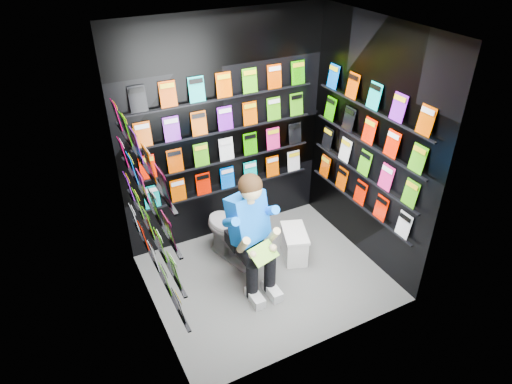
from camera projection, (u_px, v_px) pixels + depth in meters
floor at (266, 277)px, 4.96m from camera, size 2.40×2.40×0.00m
ceiling at (270, 30)px, 3.58m from camera, size 2.40×2.40×0.00m
wall_back at (225, 134)px, 5.03m from camera, size 2.40×0.04×2.60m
wall_front at (330, 230)px, 3.52m from camera, size 2.40×0.04×2.60m
wall_left at (142, 206)px, 3.81m from camera, size 0.04×2.00×2.60m
wall_right at (369, 147)px, 4.74m from camera, size 0.04×2.00×2.60m
comics_back at (226, 134)px, 5.00m from camera, size 2.10×0.06×1.37m
comics_left at (146, 205)px, 3.81m from camera, size 0.06×1.70×1.37m
comics_right at (367, 147)px, 4.73m from camera, size 0.06×1.70×1.37m
toilet at (232, 230)px, 5.07m from camera, size 0.60×0.83×0.73m
longbox at (294, 245)px, 5.18m from camera, size 0.37×0.48×0.32m
longbox_lid at (295, 233)px, 5.08m from camera, size 0.39×0.51×0.03m
reader at (247, 218)px, 4.56m from camera, size 0.71×0.88×1.42m
held_comic at (263, 253)px, 4.40m from camera, size 0.32×0.23×0.12m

